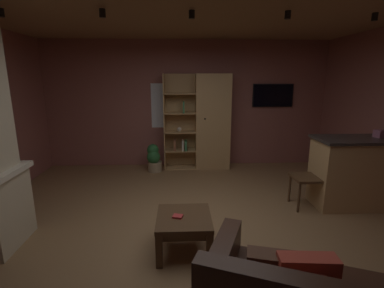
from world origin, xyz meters
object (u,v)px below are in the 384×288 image
at_px(wall_mounted_tv, 273,95).
at_px(table_book_0, 178,216).
at_px(bookshelf_cabinet, 208,123).
at_px(coffee_table, 184,223).
at_px(potted_floor_plant, 154,158).
at_px(tissue_box, 379,134).
at_px(dining_chair, 313,173).
at_px(kitchen_bar_counter, 361,172).

bearing_deg(wall_mounted_tv, table_book_0, -122.21).
relative_size(bookshelf_cabinet, table_book_0, 18.63).
height_order(coffee_table, potted_floor_plant, potted_floor_plant).
distance_m(tissue_box, wall_mounted_tv, 2.37).
xyz_separation_m(table_book_0, dining_chair, (2.00, 1.05, 0.10)).
distance_m(bookshelf_cabinet, tissue_box, 3.03).
relative_size(kitchen_bar_counter, wall_mounted_tv, 1.62).
distance_m(coffee_table, table_book_0, 0.12).
distance_m(kitchen_bar_counter, table_book_0, 2.94).
relative_size(bookshelf_cabinet, tissue_box, 16.55).
xyz_separation_m(kitchen_bar_counter, coffee_table, (-2.67, -1.05, -0.19)).
height_order(bookshelf_cabinet, tissue_box, bookshelf_cabinet).
height_order(bookshelf_cabinet, wall_mounted_tv, bookshelf_cabinet).
distance_m(tissue_box, coffee_table, 3.18).
height_order(table_book_0, potted_floor_plant, potted_floor_plant).
bearing_deg(table_book_0, wall_mounted_tv, 57.79).
distance_m(table_book_0, potted_floor_plant, 2.85).
height_order(table_book_0, wall_mounted_tv, wall_mounted_tv).
bearing_deg(bookshelf_cabinet, wall_mounted_tv, 8.47).
bearing_deg(potted_floor_plant, coffee_table, -78.30).
distance_m(bookshelf_cabinet, kitchen_bar_counter, 2.92).
bearing_deg(wall_mounted_tv, bookshelf_cabinet, -171.53).
height_order(tissue_box, wall_mounted_tv, wall_mounted_tv).
relative_size(table_book_0, dining_chair, 0.12).
bearing_deg(potted_floor_plant, bookshelf_cabinet, 11.67).
distance_m(coffee_table, potted_floor_plant, 2.84).
relative_size(kitchen_bar_counter, dining_chair, 1.54).
height_order(bookshelf_cabinet, coffee_table, bookshelf_cabinet).
bearing_deg(tissue_box, dining_chair, -176.55).
xyz_separation_m(kitchen_bar_counter, potted_floor_plant, (-3.25, 1.73, -0.25)).
bearing_deg(bookshelf_cabinet, kitchen_bar_counter, -43.06).
height_order(kitchen_bar_counter, table_book_0, kitchen_bar_counter).
distance_m(coffee_table, dining_chair, 2.20).
xyz_separation_m(kitchen_bar_counter, wall_mounted_tv, (-0.69, 2.18, 1.00)).
relative_size(kitchen_bar_counter, coffee_table, 2.23).
height_order(dining_chair, wall_mounted_tv, wall_mounted_tv).
height_order(tissue_box, table_book_0, tissue_box).
height_order(tissue_box, dining_chair, tissue_box).
distance_m(kitchen_bar_counter, wall_mounted_tv, 2.50).
bearing_deg(dining_chair, tissue_box, 3.45).
xyz_separation_m(coffee_table, dining_chair, (1.93, 1.03, 0.19)).
bearing_deg(coffee_table, dining_chair, 28.09).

